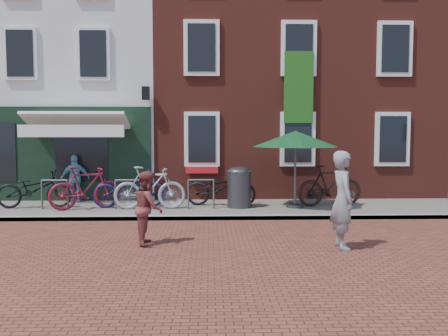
{
  "coord_description": "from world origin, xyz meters",
  "views": [
    {
      "loc": [
        0.75,
        -11.59,
        2.19
      ],
      "look_at": [
        1.12,
        0.53,
        1.28
      ],
      "focal_mm": 37.38,
      "sensor_mm": 36.0,
      "label": 1
    }
  ],
  "objects_px": {
    "litter_bin": "(239,185)",
    "boy": "(148,208)",
    "parasol": "(295,136)",
    "bicycle_1": "(85,188)",
    "bicycle_4": "(221,187)",
    "bicycle_3": "(150,188)",
    "woman": "(343,200)",
    "bicycle_0": "(34,189)",
    "bicycle_2": "(130,188)",
    "bicycle_5": "(330,185)",
    "cafe_person": "(75,178)"
  },
  "relations": [
    {
      "from": "litter_bin",
      "to": "boy",
      "type": "bearing_deg",
      "value": -117.66
    },
    {
      "from": "parasol",
      "to": "bicycle_1",
      "type": "distance_m",
      "value": 5.98
    },
    {
      "from": "bicycle_4",
      "to": "litter_bin",
      "type": "bearing_deg",
      "value": -110.15
    },
    {
      "from": "bicycle_3",
      "to": "litter_bin",
      "type": "bearing_deg",
      "value": -87.38
    },
    {
      "from": "bicycle_1",
      "to": "bicycle_4",
      "type": "bearing_deg",
      "value": -106.46
    },
    {
      "from": "woman",
      "to": "bicycle_0",
      "type": "bearing_deg",
      "value": 57.9
    },
    {
      "from": "bicycle_2",
      "to": "bicycle_4",
      "type": "xyz_separation_m",
      "value": [
        2.58,
        0.16,
        0.0
      ]
    },
    {
      "from": "litter_bin",
      "to": "bicycle_3",
      "type": "xyz_separation_m",
      "value": [
        -2.48,
        -0.25,
        -0.04
      ]
    },
    {
      "from": "bicycle_2",
      "to": "bicycle_3",
      "type": "distance_m",
      "value": 0.72
    },
    {
      "from": "boy",
      "to": "bicycle_5",
      "type": "relative_size",
      "value": 0.74
    },
    {
      "from": "bicycle_1",
      "to": "parasol",
      "type": "bearing_deg",
      "value": -112.47
    },
    {
      "from": "boy",
      "to": "bicycle_0",
      "type": "height_order",
      "value": "boy"
    },
    {
      "from": "boy",
      "to": "litter_bin",
      "type": "bearing_deg",
      "value": -35.43
    },
    {
      "from": "boy",
      "to": "bicycle_3",
      "type": "height_order",
      "value": "boy"
    },
    {
      "from": "bicycle_4",
      "to": "cafe_person",
      "type": "bearing_deg",
      "value": 87.68
    },
    {
      "from": "boy",
      "to": "bicycle_5",
      "type": "distance_m",
      "value": 6.19
    },
    {
      "from": "boy",
      "to": "parasol",
      "type": "bearing_deg",
      "value": -51.03
    },
    {
      "from": "cafe_person",
      "to": "bicycle_5",
      "type": "xyz_separation_m",
      "value": [
        7.54,
        -0.98,
        -0.13
      ]
    },
    {
      "from": "bicycle_0",
      "to": "litter_bin",
      "type": "bearing_deg",
      "value": -96.28
    },
    {
      "from": "bicycle_1",
      "to": "bicycle_3",
      "type": "relative_size",
      "value": 1.0
    },
    {
      "from": "woman",
      "to": "bicycle_1",
      "type": "xyz_separation_m",
      "value": [
        -5.93,
        4.14,
        -0.24
      ]
    },
    {
      "from": "cafe_person",
      "to": "bicycle_0",
      "type": "bearing_deg",
      "value": 43.8
    },
    {
      "from": "boy",
      "to": "bicycle_0",
      "type": "relative_size",
      "value": 0.72
    },
    {
      "from": "cafe_person",
      "to": "bicycle_0",
      "type": "height_order",
      "value": "cafe_person"
    },
    {
      "from": "woman",
      "to": "bicycle_3",
      "type": "bearing_deg",
      "value": 44.03
    },
    {
      "from": "boy",
      "to": "cafe_person",
      "type": "bearing_deg",
      "value": 21.83
    },
    {
      "from": "boy",
      "to": "cafe_person",
      "type": "relative_size",
      "value": 1.01
    },
    {
      "from": "woman",
      "to": "bicycle_4",
      "type": "relative_size",
      "value": 0.92
    },
    {
      "from": "parasol",
      "to": "bicycle_2",
      "type": "relative_size",
      "value": 1.19
    },
    {
      "from": "bicycle_4",
      "to": "bicycle_0",
      "type": "bearing_deg",
      "value": 101.7
    },
    {
      "from": "cafe_person",
      "to": "bicycle_0",
      "type": "relative_size",
      "value": 0.71
    },
    {
      "from": "woman",
      "to": "bicycle_2",
      "type": "bearing_deg",
      "value": 45.45
    },
    {
      "from": "bicycle_2",
      "to": "bicycle_5",
      "type": "bearing_deg",
      "value": -100.47
    },
    {
      "from": "cafe_person",
      "to": "bicycle_2",
      "type": "distance_m",
      "value": 2.11
    },
    {
      "from": "parasol",
      "to": "bicycle_5",
      "type": "distance_m",
      "value": 1.79
    },
    {
      "from": "bicycle_2",
      "to": "litter_bin",
      "type": "bearing_deg",
      "value": -103.41
    },
    {
      "from": "parasol",
      "to": "bicycle_4",
      "type": "xyz_separation_m",
      "value": [
        -2.08,
        0.34,
        -1.48
      ]
    },
    {
      "from": "litter_bin",
      "to": "bicycle_5",
      "type": "relative_size",
      "value": 0.62
    },
    {
      "from": "cafe_person",
      "to": "bicycle_2",
      "type": "bearing_deg",
      "value": 139.85
    },
    {
      "from": "bicycle_0",
      "to": "bicycle_2",
      "type": "xyz_separation_m",
      "value": [
        2.64,
        0.08,
        0.0
      ]
    },
    {
      "from": "woman",
      "to": "bicycle_0",
      "type": "distance_m",
      "value": 8.63
    },
    {
      "from": "bicycle_0",
      "to": "boy",
      "type": "bearing_deg",
      "value": -142.61
    },
    {
      "from": "litter_bin",
      "to": "bicycle_4",
      "type": "xyz_separation_m",
      "value": [
        -0.51,
        0.29,
        -0.1
      ]
    },
    {
      "from": "parasol",
      "to": "boy",
      "type": "relative_size",
      "value": 1.67
    },
    {
      "from": "bicycle_0",
      "to": "bicycle_3",
      "type": "distance_m",
      "value": 3.26
    },
    {
      "from": "litter_bin",
      "to": "woman",
      "type": "height_order",
      "value": "woman"
    },
    {
      "from": "parasol",
      "to": "bicycle_4",
      "type": "relative_size",
      "value": 1.19
    },
    {
      "from": "litter_bin",
      "to": "woman",
      "type": "xyz_separation_m",
      "value": [
        1.69,
        -4.35,
        0.2
      ]
    },
    {
      "from": "bicycle_1",
      "to": "woman",
      "type": "bearing_deg",
      "value": -148.94
    },
    {
      "from": "parasol",
      "to": "cafe_person",
      "type": "bearing_deg",
      "value": 169.3
    }
  ]
}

